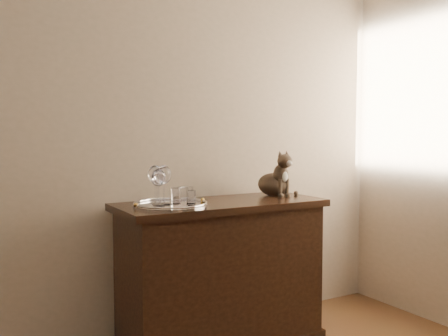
{
  "coord_description": "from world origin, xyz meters",
  "views": [
    {
      "loc": [
        -0.8,
        -0.52,
        1.24
      ],
      "look_at": [
        0.63,
        1.95,
        1.04
      ],
      "focal_mm": 40.0,
      "sensor_mm": 36.0,
      "label": 1
    }
  ],
  "objects_px": {
    "tumbler_b": "(180,198)",
    "wine_glass_c": "(159,187)",
    "wine_glass_d": "(164,185)",
    "wine_glass_b": "(155,184)",
    "sideboard": "(221,274)",
    "cat": "(274,173)",
    "tumbler_a": "(189,198)",
    "wine_glass_a": "(157,187)",
    "tray": "(171,205)",
    "tumbler_c": "(186,195)"
  },
  "relations": [
    {
      "from": "tumbler_b",
      "to": "cat",
      "type": "relative_size",
      "value": 0.35
    },
    {
      "from": "tumbler_a",
      "to": "tumbler_c",
      "type": "xyz_separation_m",
      "value": [
        0.02,
        0.09,
        0.01
      ]
    },
    {
      "from": "sideboard",
      "to": "wine_glass_a",
      "type": "distance_m",
      "value": 0.65
    },
    {
      "from": "tumbler_a",
      "to": "cat",
      "type": "height_order",
      "value": "cat"
    },
    {
      "from": "wine_glass_d",
      "to": "tumbler_a",
      "type": "height_order",
      "value": "wine_glass_d"
    },
    {
      "from": "wine_glass_d",
      "to": "tumbler_c",
      "type": "distance_m",
      "value": 0.14
    },
    {
      "from": "wine_glass_d",
      "to": "tumbler_b",
      "type": "relative_size",
      "value": 2.1
    },
    {
      "from": "tumbler_a",
      "to": "tray",
      "type": "bearing_deg",
      "value": 127.98
    },
    {
      "from": "wine_glass_b",
      "to": "tumbler_b",
      "type": "xyz_separation_m",
      "value": [
        0.04,
        -0.22,
        -0.05
      ]
    },
    {
      "from": "wine_glass_d",
      "to": "cat",
      "type": "relative_size",
      "value": 0.74
    },
    {
      "from": "wine_glass_d",
      "to": "tumbler_a",
      "type": "distance_m",
      "value": 0.15
    },
    {
      "from": "tumbler_a",
      "to": "cat",
      "type": "relative_size",
      "value": 0.28
    },
    {
      "from": "tumbler_c",
      "to": "tumbler_a",
      "type": "bearing_deg",
      "value": -104.58
    },
    {
      "from": "sideboard",
      "to": "tumbler_a",
      "type": "height_order",
      "value": "tumbler_a"
    },
    {
      "from": "wine_glass_a",
      "to": "wine_glass_d",
      "type": "bearing_deg",
      "value": -40.6
    },
    {
      "from": "wine_glass_c",
      "to": "wine_glass_d",
      "type": "relative_size",
      "value": 0.92
    },
    {
      "from": "wine_glass_b",
      "to": "wine_glass_c",
      "type": "xyz_separation_m",
      "value": [
        -0.02,
        -0.11,
        -0.01
      ]
    },
    {
      "from": "sideboard",
      "to": "tumbler_b",
      "type": "height_order",
      "value": "tumbler_b"
    },
    {
      "from": "sideboard",
      "to": "wine_glass_c",
      "type": "bearing_deg",
      "value": -176.48
    },
    {
      "from": "sideboard",
      "to": "cat",
      "type": "bearing_deg",
      "value": 8.97
    },
    {
      "from": "wine_glass_b",
      "to": "cat",
      "type": "bearing_deg",
      "value": -1.29
    },
    {
      "from": "wine_glass_b",
      "to": "wine_glass_d",
      "type": "xyz_separation_m",
      "value": [
        0.01,
        -0.09,
        0.0
      ]
    },
    {
      "from": "tumbler_b",
      "to": "tray",
      "type": "bearing_deg",
      "value": 88.65
    },
    {
      "from": "wine_glass_a",
      "to": "wine_glass_d",
      "type": "height_order",
      "value": "wine_glass_d"
    },
    {
      "from": "sideboard",
      "to": "wine_glass_c",
      "type": "distance_m",
      "value": 0.66
    },
    {
      "from": "tumbler_b",
      "to": "wine_glass_c",
      "type": "bearing_deg",
      "value": 121.63
    },
    {
      "from": "wine_glass_c",
      "to": "tray",
      "type": "bearing_deg",
      "value": 8.65
    },
    {
      "from": "tray",
      "to": "wine_glass_d",
      "type": "relative_size",
      "value": 1.89
    },
    {
      "from": "tumbler_c",
      "to": "cat",
      "type": "bearing_deg",
      "value": 7.04
    },
    {
      "from": "wine_glass_d",
      "to": "tumbler_c",
      "type": "bearing_deg",
      "value": -4.12
    },
    {
      "from": "tray",
      "to": "wine_glass_a",
      "type": "relative_size",
      "value": 2.13
    },
    {
      "from": "wine_glass_d",
      "to": "wine_glass_b",
      "type": "bearing_deg",
      "value": 98.77
    },
    {
      "from": "wine_glass_d",
      "to": "cat",
      "type": "distance_m",
      "value": 0.77
    },
    {
      "from": "wine_glass_d",
      "to": "tumbler_c",
      "type": "xyz_separation_m",
      "value": [
        0.12,
        -0.01,
        -0.06
      ]
    },
    {
      "from": "tumbler_a",
      "to": "cat",
      "type": "distance_m",
      "value": 0.69
    },
    {
      "from": "wine_glass_b",
      "to": "sideboard",
      "type": "bearing_deg",
      "value": -12.78
    },
    {
      "from": "tray",
      "to": "wine_glass_d",
      "type": "xyz_separation_m",
      "value": [
        -0.03,
        0.01,
        0.11
      ]
    },
    {
      "from": "wine_glass_c",
      "to": "tumbler_b",
      "type": "bearing_deg",
      "value": -58.37
    },
    {
      "from": "sideboard",
      "to": "wine_glass_d",
      "type": "height_order",
      "value": "wine_glass_d"
    },
    {
      "from": "wine_glass_c",
      "to": "wine_glass_d",
      "type": "height_order",
      "value": "wine_glass_d"
    },
    {
      "from": "sideboard",
      "to": "wine_glass_b",
      "type": "bearing_deg",
      "value": 167.22
    },
    {
      "from": "tray",
      "to": "tumbler_b",
      "type": "relative_size",
      "value": 3.97
    },
    {
      "from": "tray",
      "to": "wine_glass_d",
      "type": "distance_m",
      "value": 0.11
    },
    {
      "from": "tray",
      "to": "tumbler_a",
      "type": "xyz_separation_m",
      "value": [
        0.07,
        -0.09,
        0.04
      ]
    },
    {
      "from": "wine_glass_c",
      "to": "tumbler_a",
      "type": "xyz_separation_m",
      "value": [
        0.14,
        -0.08,
        -0.06
      ]
    },
    {
      "from": "wine_glass_a",
      "to": "wine_glass_c",
      "type": "bearing_deg",
      "value": -103.03
    },
    {
      "from": "wine_glass_b",
      "to": "tumbler_a",
      "type": "distance_m",
      "value": 0.23
    },
    {
      "from": "wine_glass_d",
      "to": "sideboard",
      "type": "bearing_deg",
      "value": 0.81
    },
    {
      "from": "sideboard",
      "to": "wine_glass_c",
      "type": "relative_size",
      "value": 6.18
    },
    {
      "from": "tray",
      "to": "wine_glass_a",
      "type": "distance_m",
      "value": 0.12
    }
  ]
}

